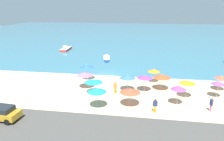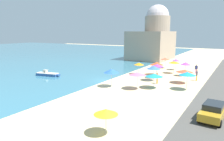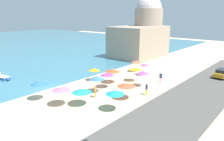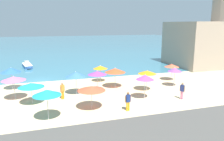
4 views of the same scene
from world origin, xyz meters
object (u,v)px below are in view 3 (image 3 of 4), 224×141
Objects in this scene: beach_umbrella_9 at (112,70)px; beach_umbrella_13 at (136,62)px; beach_umbrella_11 at (94,69)px; harbor_fortress at (143,34)px; beach_umbrella_7 at (82,91)px; beach_umbrella_12 at (126,85)px; beach_umbrella_5 at (135,69)px; bather_1 at (147,88)px; beach_umbrella_8 at (144,65)px; beach_umbrella_4 at (39,83)px; beach_umbrella_6 at (143,72)px; beach_umbrella_1 at (97,78)px; beach_umbrella_0 at (61,89)px; parked_car_0 at (222,73)px; beach_umbrella_3 at (115,92)px; bather_0 at (161,77)px; skiff_nearshore at (0,77)px; beach_umbrella_10 at (107,74)px; bather_2 at (95,91)px.

beach_umbrella_13 is (8.26, 0.96, -0.07)m from beach_umbrella_9.
beach_umbrella_11 is 25.62m from harbor_fortress.
beach_umbrella_12 is (5.16, -2.97, 0.08)m from beach_umbrella_7.
bather_1 is at bearing -130.74° from beach_umbrella_5.
beach_umbrella_7 is 1.03× the size of beach_umbrella_8.
beach_umbrella_7 is (2.42, -5.51, -0.47)m from beach_umbrella_4.
beach_umbrella_6 is 1.05× the size of beach_umbrella_12.
beach_umbrella_13 is at bearing 9.13° from beach_umbrella_1.
beach_umbrella_0 is 13.09m from beach_umbrella_6.
beach_umbrella_3 is at bearing 165.40° from parked_car_0.
bather_0 is (16.83, -8.62, -1.35)m from beach_umbrella_4.
parked_car_0 is (26.38, -15.56, -1.47)m from beach_umbrella_4.
beach_umbrella_5 is at bearing 23.49° from beach_umbrella_3.
bather_1 is (-4.18, -4.86, -1.21)m from beach_umbrella_5.
harbor_fortress reaches higher than parked_car_0.
beach_umbrella_3 is 3.98m from beach_umbrella_12.
beach_umbrella_11 is at bearing 149.79° from beach_umbrella_8.
beach_umbrella_9 reaches higher than parked_car_0.
beach_umbrella_9 is 7.98m from bather_0.
beach_umbrella_8 is at bearing -45.02° from skiff_nearshore.
beach_umbrella_11 is at bearing 48.19° from beach_umbrella_1.
beach_umbrella_10 is (-9.45, 0.71, 0.09)m from beach_umbrella_8.
beach_umbrella_13 is (6.66, 5.70, -0.23)m from beach_umbrella_6.
bather_0 is at bearing -49.09° from beach_umbrella_9.
bather_1 is at bearing -138.67° from beach_umbrella_6.
harbor_fortress is (16.49, 10.86, 3.71)m from beach_umbrella_8.
beach_umbrella_5 is 0.99× the size of beach_umbrella_10.
beach_umbrella_3 reaches higher than bather_1.
beach_umbrella_0 is 0.95× the size of beach_umbrella_6.
beach_umbrella_1 is 7.34m from beach_umbrella_6.
beach_umbrella_0 is at bearing 164.70° from bather_2.
parked_car_0 is at bearing -30.54° from beach_umbrella_4.
beach_umbrella_3 is at bearing -138.16° from beach_umbrella_9.
beach_umbrella_7 is 1.00× the size of beach_umbrella_10.
bather_0 is (6.20, -9.04, -0.97)m from beach_umbrella_11.
beach_umbrella_1 is at bearing 171.62° from beach_umbrella_5.
beach_umbrella_12 is 14.08m from beach_umbrella_13.
beach_umbrella_0 is 8.37m from beach_umbrella_12.
beach_umbrella_3 is 1.07× the size of beach_umbrella_5.
beach_umbrella_8 reaches higher than beach_umbrella_7.
beach_umbrella_1 is 22.83m from parked_car_0.
bather_2 is 23.59m from parked_car_0.
beach_umbrella_13 is at bearing 12.32° from beach_umbrella_7.
bather_2 is (-14.62, -3.29, -1.08)m from beach_umbrella_13.
beach_umbrella_12 is at bearing -169.12° from beach_umbrella_6.
beach_umbrella_13 is (13.06, 2.10, -0.14)m from beach_umbrella_1.
beach_umbrella_0 is at bearing 145.31° from beach_umbrella_12.
beach_umbrella_3 is at bearing -175.32° from bather_0.
beach_umbrella_12 is at bearing -34.69° from beach_umbrella_0.
beach_umbrella_0 reaches higher than beach_umbrella_7.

